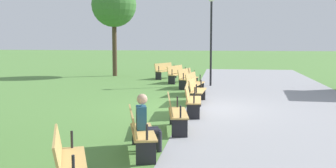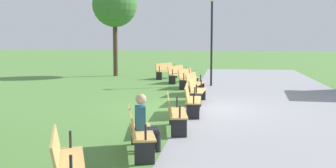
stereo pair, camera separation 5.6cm
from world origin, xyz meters
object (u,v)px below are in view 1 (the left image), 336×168
(tree_2, at_px, (114,5))
(bench_7, at_px, (140,131))
(bench_4, at_px, (196,90))
(bench_6, at_px, (175,112))
(bench_0, at_px, (165,71))
(person_seated, at_px, (146,121))
(bench_3, at_px, (194,83))
(bench_5, at_px, (192,99))
(bench_8, at_px, (67,161))
(lamp_post, at_px, (211,24))
(bench_1, at_px, (177,74))
(bench_2, at_px, (187,78))

(tree_2, bearing_deg, bench_7, 16.69)
(bench_7, height_order, tree_2, tree_2)
(bench_4, distance_m, bench_6, 4.44)
(bench_0, relative_size, person_seated, 1.37)
(bench_3, height_order, person_seated, person_seated)
(bench_3, distance_m, bench_6, 6.65)
(bench_5, height_order, bench_7, same)
(bench_8, bearing_deg, lamp_post, 151.40)
(bench_8, height_order, person_seated, person_seated)
(bench_7, bearing_deg, tree_2, -178.70)
(bench_1, bearing_deg, tree_2, -106.67)
(bench_3, relative_size, bench_6, 1.00)
(bench_6, xyz_separation_m, person_seated, (1.97, -0.38, 0.17))
(bench_2, height_order, bench_3, same)
(person_seated, bearing_deg, tree_2, -178.21)
(bench_0, height_order, bench_6, same)
(bench_8, bearing_deg, bench_3, 152.33)
(tree_2, bearing_deg, bench_0, 68.44)
(bench_0, relative_size, bench_1, 0.98)
(bench_7, height_order, lamp_post, lamp_post)
(bench_1, relative_size, bench_7, 1.00)
(person_seated, bearing_deg, lamp_post, 159.97)
(bench_6, distance_m, bench_7, 2.22)
(bench_3, xyz_separation_m, lamp_post, (-3.21, 0.58, 2.53))
(bench_6, xyz_separation_m, lamp_post, (-9.86, 0.58, 2.53))
(bench_4, xyz_separation_m, bench_8, (8.72, -1.41, 0.00))
(bench_6, bearing_deg, bench_3, 170.76)
(bench_1, bearing_deg, bench_4, 33.79)
(bench_3, xyz_separation_m, bench_5, (4.44, 0.24, 0.00))
(bench_3, bearing_deg, bench_8, 3.12)
(bench_0, bearing_deg, bench_2, 49.13)
(lamp_post, bearing_deg, bench_6, -3.35)
(bench_2, relative_size, bench_7, 1.00)
(bench_0, xyz_separation_m, bench_7, (15.13, 1.62, 0.00))
(bench_5, height_order, person_seated, person_seated)
(bench_5, xyz_separation_m, bench_6, (2.21, -0.24, 0.00))
(bench_2, distance_m, bench_5, 6.65)
(bench_3, bearing_deg, bench_1, -155.47)
(bench_2, bearing_deg, person_seated, 15.87)
(tree_2, bearing_deg, bench_6, 20.74)
(bench_5, xyz_separation_m, bench_8, (6.50, -1.41, 0.00))
(bench_4, bearing_deg, bench_7, -3.04)
(bench_6, xyz_separation_m, bench_8, (4.28, -1.17, 0.00))
(bench_7, distance_m, bench_8, 2.22)
(bench_1, bearing_deg, bench_0, -133.96)
(bench_5, bearing_deg, tree_2, -158.01)
(bench_2, bearing_deg, lamp_post, 149.98)
(bench_5, xyz_separation_m, lamp_post, (-7.64, 0.34, 2.53))
(bench_2, height_order, bench_7, same)
(person_seated, bearing_deg, bench_4, 159.09)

